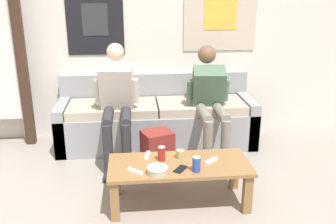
{
  "coord_description": "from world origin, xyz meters",
  "views": [
    {
      "loc": [
        -0.21,
        -2.11,
        1.79
      ],
      "look_at": [
        0.12,
        1.17,
        0.67
      ],
      "focal_mm": 40.0,
      "sensor_mm": 36.0,
      "label": 1
    }
  ],
  "objects_px": {
    "backpack": "(158,153)",
    "drink_can_red": "(162,154)",
    "pillar_candle": "(180,154)",
    "game_controller_near_left": "(135,171)",
    "person_seated_adult": "(117,100)",
    "ceramic_bowl": "(157,170)",
    "person_seated_teen": "(210,98)",
    "couch": "(157,120)",
    "game_controller_far_center": "(147,155)",
    "drink_can_blue": "(196,164)",
    "game_controller_near_right": "(211,161)",
    "cell_phone": "(180,169)",
    "coffee_table": "(179,171)"
  },
  "relations": [
    {
      "from": "person_seated_adult",
      "to": "game_controller_near_left",
      "type": "height_order",
      "value": "person_seated_adult"
    },
    {
      "from": "person_seated_teen",
      "to": "game_controller_near_left",
      "type": "distance_m",
      "value": 1.4
    },
    {
      "from": "couch",
      "to": "cell_phone",
      "type": "distance_m",
      "value": 1.44
    },
    {
      "from": "drink_can_blue",
      "to": "ceramic_bowl",
      "type": "bearing_deg",
      "value": -179.96
    },
    {
      "from": "game_controller_near_left",
      "to": "ceramic_bowl",
      "type": "bearing_deg",
      "value": -8.06
    },
    {
      "from": "pillar_candle",
      "to": "game_controller_near_right",
      "type": "bearing_deg",
      "value": -22.74
    },
    {
      "from": "drink_can_blue",
      "to": "drink_can_red",
      "type": "xyz_separation_m",
      "value": [
        -0.26,
        0.23,
        0.0
      ]
    },
    {
      "from": "couch",
      "to": "ceramic_bowl",
      "type": "xyz_separation_m",
      "value": [
        -0.1,
        -1.48,
        0.12
      ]
    },
    {
      "from": "game_controller_near_left",
      "to": "person_seated_adult",
      "type": "bearing_deg",
      "value": 98.6
    },
    {
      "from": "ceramic_bowl",
      "to": "drink_can_blue",
      "type": "height_order",
      "value": "drink_can_blue"
    },
    {
      "from": "person_seated_teen",
      "to": "cell_phone",
      "type": "relative_size",
      "value": 7.86
    },
    {
      "from": "person_seated_teen",
      "to": "backpack",
      "type": "distance_m",
      "value": 0.83
    },
    {
      "from": "couch",
      "to": "pillar_candle",
      "type": "height_order",
      "value": "couch"
    },
    {
      "from": "pillar_candle",
      "to": "ceramic_bowl",
      "type": "bearing_deg",
      "value": -130.25
    },
    {
      "from": "person_seated_teen",
      "to": "backpack",
      "type": "height_order",
      "value": "person_seated_teen"
    },
    {
      "from": "drink_can_blue",
      "to": "cell_phone",
      "type": "bearing_deg",
      "value": 162.06
    },
    {
      "from": "coffee_table",
      "to": "person_seated_teen",
      "type": "height_order",
      "value": "person_seated_teen"
    },
    {
      "from": "backpack",
      "to": "drink_can_red",
      "type": "xyz_separation_m",
      "value": [
        -0.0,
        -0.51,
        0.23
      ]
    },
    {
      "from": "drink_can_red",
      "to": "cell_phone",
      "type": "height_order",
      "value": "drink_can_red"
    },
    {
      "from": "ceramic_bowl",
      "to": "game_controller_near_right",
      "type": "xyz_separation_m",
      "value": [
        0.47,
        0.15,
        -0.02
      ]
    },
    {
      "from": "coffee_table",
      "to": "ceramic_bowl",
      "type": "relative_size",
      "value": 6.82
    },
    {
      "from": "couch",
      "to": "backpack",
      "type": "relative_size",
      "value": 5.28
    },
    {
      "from": "ceramic_bowl",
      "to": "drink_can_red",
      "type": "height_order",
      "value": "drink_can_red"
    },
    {
      "from": "drink_can_blue",
      "to": "game_controller_far_center",
      "type": "relative_size",
      "value": 0.84
    },
    {
      "from": "game_controller_near_left",
      "to": "drink_can_blue",
      "type": "bearing_deg",
      "value": -2.92
    },
    {
      "from": "couch",
      "to": "game_controller_far_center",
      "type": "relative_size",
      "value": 15.25
    },
    {
      "from": "game_controller_near_left",
      "to": "game_controller_near_right",
      "type": "distance_m",
      "value": 0.66
    },
    {
      "from": "game_controller_near_right",
      "to": "cell_phone",
      "type": "relative_size",
      "value": 0.88
    },
    {
      "from": "couch",
      "to": "person_seated_teen",
      "type": "distance_m",
      "value": 0.75
    },
    {
      "from": "coffee_table",
      "to": "pillar_candle",
      "type": "relative_size",
      "value": 14.12
    },
    {
      "from": "couch",
      "to": "pillar_candle",
      "type": "relative_size",
      "value": 26.82
    },
    {
      "from": "person_seated_teen",
      "to": "pillar_candle",
      "type": "relative_size",
      "value": 13.94
    },
    {
      "from": "drink_can_red",
      "to": "coffee_table",
      "type": "bearing_deg",
      "value": -28.73
    },
    {
      "from": "coffee_table",
      "to": "game_controller_far_center",
      "type": "relative_size",
      "value": 8.03
    },
    {
      "from": "couch",
      "to": "person_seated_teen",
      "type": "bearing_deg",
      "value": -32.94
    },
    {
      "from": "person_seated_adult",
      "to": "game_controller_far_center",
      "type": "relative_size",
      "value": 8.24
    },
    {
      "from": "person_seated_adult",
      "to": "backpack",
      "type": "distance_m",
      "value": 0.71
    },
    {
      "from": "coffee_table",
      "to": "game_controller_far_center",
      "type": "distance_m",
      "value": 0.31
    },
    {
      "from": "couch",
      "to": "game_controller_near_left",
      "type": "relative_size",
      "value": 17.18
    },
    {
      "from": "pillar_candle",
      "to": "drink_can_red",
      "type": "distance_m",
      "value": 0.17
    },
    {
      "from": "pillar_candle",
      "to": "game_controller_far_center",
      "type": "height_order",
      "value": "pillar_candle"
    },
    {
      "from": "drink_can_red",
      "to": "backpack",
      "type": "bearing_deg",
      "value": 89.47
    },
    {
      "from": "backpack",
      "to": "game_controller_near_right",
      "type": "height_order",
      "value": "backpack"
    },
    {
      "from": "coffee_table",
      "to": "drink_can_blue",
      "type": "bearing_deg",
      "value": -51.94
    },
    {
      "from": "pillar_candle",
      "to": "game_controller_near_left",
      "type": "relative_size",
      "value": 0.64
    },
    {
      "from": "person_seated_adult",
      "to": "pillar_candle",
      "type": "xyz_separation_m",
      "value": [
        0.56,
        -0.84,
        -0.25
      ]
    },
    {
      "from": "person_seated_adult",
      "to": "person_seated_teen",
      "type": "height_order",
      "value": "person_seated_adult"
    },
    {
      "from": "drink_can_blue",
      "to": "game_controller_near_right",
      "type": "relative_size",
      "value": 0.94
    },
    {
      "from": "coffee_table",
      "to": "game_controller_near_left",
      "type": "height_order",
      "value": "game_controller_near_left"
    },
    {
      "from": "backpack",
      "to": "cell_phone",
      "type": "relative_size",
      "value": 2.87
    }
  ]
}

